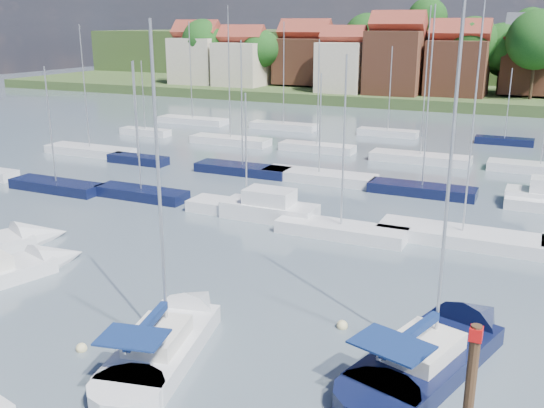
% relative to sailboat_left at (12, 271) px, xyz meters
% --- Properties ---
extents(ground, '(260.00, 260.00, 0.00)m').
position_rel_sailboat_left_xyz_m(ground, '(14.00, 35.72, -0.36)').
color(ground, '#4D5C69').
rests_on(ground, ground).
extents(sailboat_left, '(5.47, 10.34, 13.67)m').
position_rel_sailboat_left_xyz_m(sailboat_left, '(0.00, 0.00, 0.00)').
color(sailboat_left, silver).
rests_on(sailboat_left, ground).
extents(sailboat_centre, '(5.20, 11.49, 15.13)m').
position_rel_sailboat_left_xyz_m(sailboat_centre, '(12.31, -2.18, -0.01)').
color(sailboat_centre, silver).
rests_on(sailboat_centre, ground).
extents(sailboat_navy, '(6.77, 12.79, 17.10)m').
position_rel_sailboat_left_xyz_m(sailboat_navy, '(23.56, 1.89, -0.01)').
color(sailboat_navy, black).
rests_on(sailboat_navy, ground).
extents(buoy_c, '(0.49, 0.49, 0.49)m').
position_rel_sailboat_left_xyz_m(buoy_c, '(9.09, -4.61, -0.36)').
color(buoy_c, beige).
rests_on(buoy_c, ground).
extents(buoy_d, '(0.54, 0.54, 0.54)m').
position_rel_sailboat_left_xyz_m(buoy_d, '(12.85, -6.42, -0.36)').
color(buoy_d, beige).
rests_on(buoy_d, ground).
extents(buoy_e, '(0.54, 0.54, 0.54)m').
position_rel_sailboat_left_xyz_m(buoy_e, '(18.79, 2.15, -0.36)').
color(buoy_e, beige).
rests_on(buoy_e, ground).
extents(marina_field, '(79.62, 41.41, 15.93)m').
position_rel_sailboat_left_xyz_m(marina_field, '(15.90, 30.87, 0.07)').
color(marina_field, silver).
rests_on(marina_field, ground).
extents(far_shore_town, '(212.46, 90.00, 22.27)m').
position_rel_sailboat_left_xyz_m(far_shore_town, '(16.22, 128.39, 4.24)').
color(far_shore_town, '#384E27').
rests_on(far_shore_town, ground).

